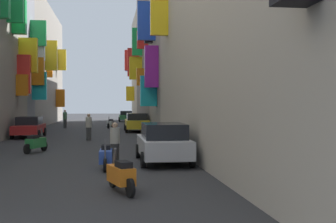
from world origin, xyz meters
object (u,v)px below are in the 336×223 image
Objects in this scene: parked_car_yellow at (137,122)px; pedestrian_crossing at (115,143)px; parked_car_silver at (163,142)px; parked_car_green at (126,116)px; pedestrian_near_left at (89,127)px; parked_car_red at (29,127)px; scooter_white at (110,123)px; scooter_blue at (106,156)px; scooter_orange at (121,175)px; pedestrian_near_right at (65,119)px; scooter_green at (36,143)px.

pedestrian_crossing reaches higher than parked_car_yellow.
parked_car_yellow is at bearing 89.54° from parked_car_silver.
pedestrian_near_left reaches higher than parked_car_green.
parked_car_red is 2.34× the size of scooter_white.
scooter_blue is (-2.26, -1.48, -0.35)m from parked_car_silver.
parked_car_green is 40.27m from parked_car_silver.
parked_car_silver is 2.46× the size of scooter_white.
pedestrian_crossing is at bearing 90.84° from scooter_orange.
parked_car_red is 20.65m from scooter_orange.
parked_car_yellow is at bearing 83.92° from pedestrian_crossing.
pedestrian_crossing is (-2.07, -19.42, -0.01)m from parked_car_yellow.
pedestrian_crossing reaches higher than parked_car_green.
scooter_orange is (-1.98, -25.08, -0.34)m from parked_car_yellow.
scooter_blue is 1.13× the size of pedestrian_near_right.
scooter_orange is 1.17× the size of pedestrian_crossing.
scooter_green is (2.01, -9.78, -0.29)m from parked_car_red.
pedestrian_near_right reaches higher than parked_car_red.
scooter_orange is (5.82, -19.81, -0.29)m from parked_car_red.
scooter_green is 1.06× the size of pedestrian_near_right.
pedestrian_near_right is (-4.50, 31.22, 0.42)m from scooter_orange.
parked_car_yellow is 25.16m from scooter_orange.
pedestrian_near_right reaches higher than parked_car_green.
pedestrian_near_right is at bearing 99.81° from pedestrian_crossing.
scooter_orange is at bearing -92.33° from parked_car_green.
scooter_green is at bearing 120.19° from scooter_blue.
parked_car_yellow is at bearing 66.70° from pedestrian_near_left.
parked_car_silver is 2.53× the size of pedestrian_near_right.
parked_car_yellow is 1.10× the size of parked_car_green.
pedestrian_near_left is at bearing -113.30° from parked_car_yellow.
pedestrian_near_right reaches higher than pedestrian_near_left.
pedestrian_near_left is at bearing 97.82° from pedestrian_crossing.
parked_car_red is 2.40× the size of pedestrian_near_right.
scooter_white is at bearing 84.17° from pedestrian_near_left.
parked_car_silver reaches higher than scooter_orange.
parked_car_yellow is 9.42m from parked_car_red.
parked_car_red is 2.47× the size of pedestrian_near_left.
parked_car_yellow is 2.32× the size of scooter_orange.
parked_car_yellow is 0.98× the size of parked_car_silver.
pedestrian_near_right is (-0.69, 21.19, 0.42)m from scooter_green.
parked_car_red reaches higher than scooter_white.
pedestrian_crossing is at bearing -82.18° from pedestrian_near_left.
parked_car_yellow is 2.49× the size of pedestrian_near_right.
parked_car_red reaches higher than scooter_blue.
parked_car_red is 16.06m from parked_car_silver.
scooter_green is at bearing -98.98° from parked_car_green.
parked_car_silver is at bearing -85.37° from scooter_white.
parked_car_red is 2.13× the size of scooter_blue.
scooter_orange is at bearing -81.80° from pedestrian_near_right.
scooter_orange and scooter_green have the same top height.
pedestrian_near_left is at bearing 95.47° from scooter_orange.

